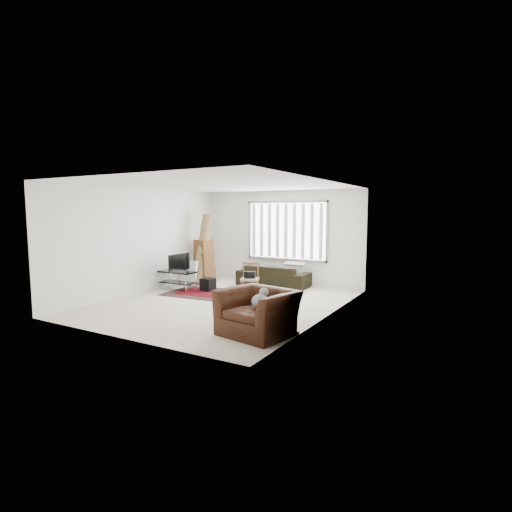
{
  "coord_description": "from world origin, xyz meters",
  "views": [
    {
      "loc": [
        5.17,
        -7.49,
        2.1
      ],
      "look_at": [
        0.48,
        0.69,
        1.05
      ],
      "focal_mm": 28.0,
      "sensor_mm": 36.0,
      "label": 1
    }
  ],
  "objects_px": {
    "tv_stand": "(177,276)",
    "side_chair": "(250,277)",
    "armchair": "(258,309)",
    "sofa": "(273,272)",
    "moving_boxes": "(204,263)"
  },
  "relations": [
    {
      "from": "tv_stand",
      "to": "side_chair",
      "type": "height_order",
      "value": "side_chair"
    },
    {
      "from": "side_chair",
      "to": "armchair",
      "type": "distance_m",
      "value": 3.28
    },
    {
      "from": "sofa",
      "to": "armchair",
      "type": "distance_m",
      "value": 4.53
    },
    {
      "from": "moving_boxes",
      "to": "tv_stand",
      "type": "bearing_deg",
      "value": -88.27
    },
    {
      "from": "moving_boxes",
      "to": "sofa",
      "type": "xyz_separation_m",
      "value": [
        2.03,
        0.56,
        -0.2
      ]
    },
    {
      "from": "side_chair",
      "to": "armchair",
      "type": "height_order",
      "value": "armchair"
    },
    {
      "from": "armchair",
      "to": "tv_stand",
      "type": "bearing_deg",
      "value": 159.07
    },
    {
      "from": "side_chair",
      "to": "tv_stand",
      "type": "bearing_deg",
      "value": 167.91
    },
    {
      "from": "sofa",
      "to": "side_chair",
      "type": "height_order",
      "value": "side_chair"
    },
    {
      "from": "side_chair",
      "to": "armchair",
      "type": "xyz_separation_m",
      "value": [
        1.79,
        -2.75,
        -0.01
      ]
    },
    {
      "from": "tv_stand",
      "to": "armchair",
      "type": "xyz_separation_m",
      "value": [
        3.83,
        -2.35,
        0.08
      ]
    },
    {
      "from": "sofa",
      "to": "moving_boxes",
      "type": "bearing_deg",
      "value": 13.69
    },
    {
      "from": "tv_stand",
      "to": "side_chair",
      "type": "relative_size",
      "value": 1.25
    },
    {
      "from": "sofa",
      "to": "side_chair",
      "type": "relative_size",
      "value": 2.5
    },
    {
      "from": "tv_stand",
      "to": "armchair",
      "type": "distance_m",
      "value": 4.5
    }
  ]
}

